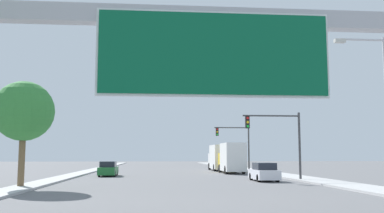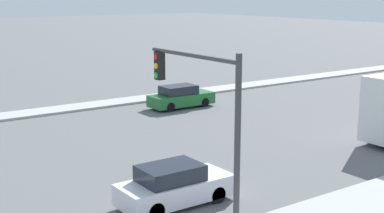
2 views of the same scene
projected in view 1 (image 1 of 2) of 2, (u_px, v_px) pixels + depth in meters
The scene contains 11 objects.
sidewalk_right at pixel (253, 171), 58.38m from camera, with size 3.00×120.00×0.15m.
median_strip_left at pixel (90, 171), 56.46m from camera, with size 2.00×120.00×0.15m.
sign_gantry at pixel (214, 50), 16.41m from camera, with size 20.42×0.73×7.87m.
car_far_center at pixel (264, 172), 36.07m from camera, with size 1.78×4.30×1.54m.
car_near_left at pixel (108, 169), 44.42m from camera, with size 1.73×4.49×1.53m.
truck_box_primary at pixel (232, 158), 51.13m from camera, with size 2.31×7.07×3.59m.
truck_box_secondary at pixel (220, 158), 60.22m from camera, with size 2.46×8.19×3.57m.
traffic_light_near_intersection at pixel (280, 134), 36.82m from camera, with size 5.05×0.32×5.86m.
traffic_light_mid_block at pixel (238, 140), 56.64m from camera, with size 4.69×0.32×6.10m.
palm_tree_background at pixel (24, 112), 28.91m from camera, with size 4.06×4.06×7.18m.
street_lamp_right at pixel (380, 100), 23.23m from camera, with size 2.91×0.28×8.66m.
Camera 1 is at (-2.25, 1.96, 2.19)m, focal length 40.00 mm.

